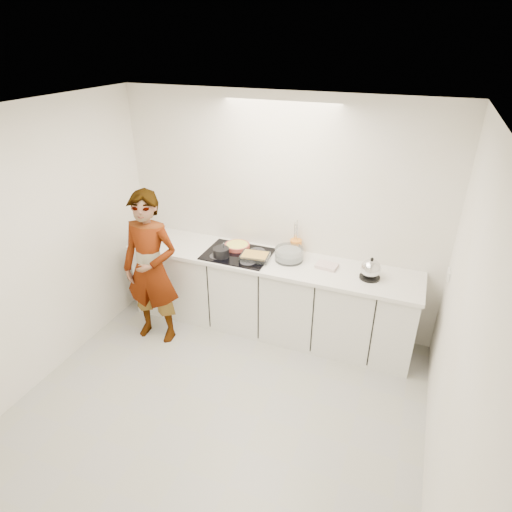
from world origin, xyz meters
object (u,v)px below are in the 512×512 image
at_px(saucepan, 221,252).
at_px(cook, 151,269).
at_px(hob, 238,254).
at_px(mixing_bowl, 289,255).
at_px(baking_dish, 255,256).
at_px(kettle, 371,270).
at_px(tart_dish, 237,246).
at_px(utensil_crock, 296,246).

xyz_separation_m(saucepan, cook, (-0.62, -0.43, -0.11)).
height_order(hob, mixing_bowl, mixing_bowl).
distance_m(baking_dish, kettle, 1.21).
xyz_separation_m(tart_dish, utensil_crock, (0.64, 0.14, 0.04)).
bearing_deg(cook, baking_dish, 22.99).
bearing_deg(cook, mixing_bowl, 21.63).
bearing_deg(mixing_bowl, saucepan, -163.20).
bearing_deg(hob, baking_dish, -13.28).
bearing_deg(mixing_bowl, cook, -154.21).
bearing_deg(baking_dish, kettle, 2.91).
bearing_deg(kettle, saucepan, -174.94).
height_order(tart_dish, cook, cook).
relative_size(baking_dish, kettle, 1.21).
relative_size(mixing_bowl, kettle, 1.17).
xyz_separation_m(hob, saucepan, (-0.14, -0.13, 0.06)).
distance_m(hob, baking_dish, 0.24).
bearing_deg(tart_dish, hob, -64.45).
height_order(hob, saucepan, saucepan).
xyz_separation_m(tart_dish, saucepan, (-0.08, -0.26, 0.02)).
distance_m(tart_dish, saucepan, 0.27).
distance_m(mixing_bowl, kettle, 0.87).
xyz_separation_m(tart_dish, cook, (-0.70, -0.69, -0.09)).
bearing_deg(hob, tart_dish, 115.55).
height_order(hob, utensil_crock, utensil_crock).
height_order(hob, cook, cook).
distance_m(tart_dish, mixing_bowl, 0.63).
relative_size(tart_dish, cook, 0.17).
height_order(tart_dish, baking_dish, baking_dish).
relative_size(hob, saucepan, 3.09).
height_order(saucepan, baking_dish, saucepan).
bearing_deg(hob, kettle, 0.31).
bearing_deg(kettle, cook, -165.49).
height_order(hob, baking_dish, baking_dish).
relative_size(hob, utensil_crock, 4.48).
distance_m(tart_dish, utensil_crock, 0.66).
relative_size(tart_dish, kettle, 1.13).
xyz_separation_m(hob, cook, (-0.76, -0.56, -0.05)).
bearing_deg(baking_dish, utensil_crock, 41.94).
bearing_deg(baking_dish, mixing_bowl, 21.66).
bearing_deg(utensil_crock, saucepan, -151.09).
relative_size(utensil_crock, cook, 0.09).
distance_m(tart_dish, baking_dish, 0.34).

